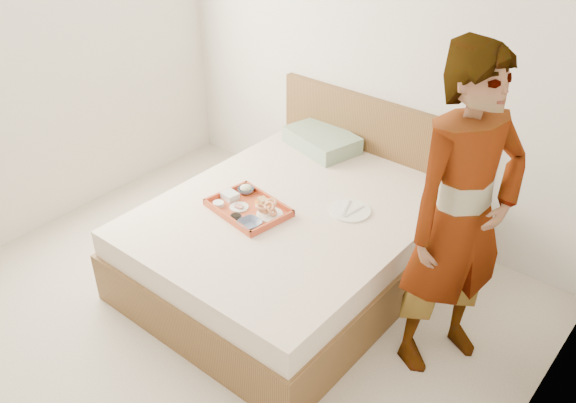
{
  "coord_description": "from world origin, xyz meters",
  "views": [
    {
      "loc": [
        2.12,
        -1.51,
        2.66
      ],
      "look_at": [
        0.13,
        0.9,
        0.65
      ],
      "focal_mm": 37.82,
      "sensor_mm": 36.0,
      "label": 1
    }
  ],
  "objects_px": {
    "tray": "(248,208)",
    "dinner_plate": "(350,211)",
    "bed": "(292,241)",
    "person": "(461,219)"
  },
  "relations": [
    {
      "from": "tray",
      "to": "person",
      "type": "height_order",
      "value": "person"
    },
    {
      "from": "tray",
      "to": "dinner_plate",
      "type": "height_order",
      "value": "tray"
    },
    {
      "from": "bed",
      "to": "dinner_plate",
      "type": "bearing_deg",
      "value": 33.24
    },
    {
      "from": "tray",
      "to": "bed",
      "type": "bearing_deg",
      "value": 54.49
    },
    {
      "from": "bed",
      "to": "dinner_plate",
      "type": "distance_m",
      "value": 0.46
    },
    {
      "from": "bed",
      "to": "person",
      "type": "relative_size",
      "value": 1.08
    },
    {
      "from": "bed",
      "to": "person",
      "type": "xyz_separation_m",
      "value": [
        1.11,
        -0.01,
        0.66
      ]
    },
    {
      "from": "dinner_plate",
      "to": "person",
      "type": "height_order",
      "value": "person"
    },
    {
      "from": "tray",
      "to": "dinner_plate",
      "type": "relative_size",
      "value": 1.87
    },
    {
      "from": "tray",
      "to": "person",
      "type": "relative_size",
      "value": 0.26
    }
  ]
}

